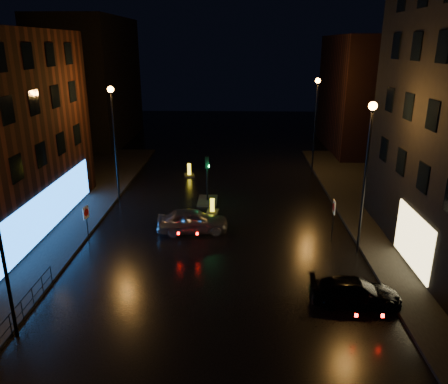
% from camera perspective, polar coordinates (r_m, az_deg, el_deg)
% --- Properties ---
extents(ground, '(120.00, 120.00, 0.00)m').
position_cam_1_polar(ground, '(19.89, -1.35, -15.23)').
color(ground, black).
rests_on(ground, ground).
extents(building_far_left, '(8.00, 16.00, 14.00)m').
position_cam_1_polar(building_far_left, '(54.34, -16.94, 13.66)').
color(building_far_left, black).
rests_on(building_far_left, ground).
extents(building_far_right, '(8.00, 14.00, 12.00)m').
position_cam_1_polar(building_far_right, '(50.72, 18.22, 12.08)').
color(building_far_right, black).
rests_on(building_far_right, ground).
extents(street_lamp_lfar, '(0.44, 0.44, 8.37)m').
position_cam_1_polar(street_lamp_lfar, '(32.18, -14.23, 8.26)').
color(street_lamp_lfar, black).
rests_on(street_lamp_lfar, ground).
extents(street_lamp_rnear, '(0.44, 0.44, 8.37)m').
position_cam_1_polar(street_lamp_rnear, '(24.13, 18.23, 4.51)').
color(street_lamp_rnear, black).
rests_on(street_lamp_rnear, ground).
extents(street_lamp_rfar, '(0.44, 0.44, 8.37)m').
position_cam_1_polar(street_lamp_rfar, '(39.46, 11.90, 10.29)').
color(street_lamp_rfar, black).
rests_on(street_lamp_rfar, ground).
extents(traffic_signal, '(1.40, 2.40, 3.45)m').
position_cam_1_polar(traffic_signal, '(32.33, -2.18, -0.41)').
color(traffic_signal, black).
rests_on(traffic_signal, ground).
extents(guard_railing, '(0.05, 6.04, 1.00)m').
position_cam_1_polar(guard_railing, '(20.66, -24.94, -13.34)').
color(guard_railing, black).
rests_on(guard_railing, ground).
extents(silver_hatchback, '(4.52, 2.17, 1.49)m').
position_cam_1_polar(silver_hatchback, '(27.12, -4.13, -3.76)').
color(silver_hatchback, '#AAACB2').
rests_on(silver_hatchback, ground).
extents(dark_sedan, '(4.13, 1.86, 1.18)m').
position_cam_1_polar(dark_sedan, '(20.90, 16.76, -12.38)').
color(dark_sedan, black).
rests_on(dark_sedan, ground).
extents(bollard_near, '(0.92, 1.26, 1.03)m').
position_cam_1_polar(bollard_near, '(30.28, -1.53, -2.31)').
color(bollard_near, black).
rests_on(bollard_near, ground).
extents(bollard_far, '(1.09, 1.43, 1.12)m').
position_cam_1_polar(bollard_far, '(38.85, -4.56, 2.47)').
color(bollard_far, black).
rests_on(bollard_far, ground).
extents(road_sign_left, '(0.17, 0.55, 2.28)m').
position_cam_1_polar(road_sign_left, '(26.49, -17.55, -2.95)').
color(road_sign_left, black).
rests_on(road_sign_left, ground).
extents(road_sign_right, '(0.10, 0.60, 2.49)m').
position_cam_1_polar(road_sign_right, '(26.40, 14.15, -2.35)').
color(road_sign_right, black).
rests_on(road_sign_right, ground).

